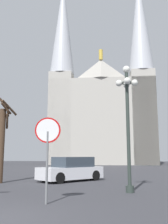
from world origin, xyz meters
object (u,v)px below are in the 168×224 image
street_lamp (128,112)px  bare_tree (2,140)px  cathedral (102,104)px  stop_sign (48,141)px  parked_car_near_white (71,170)px

street_lamp → bare_tree: 7.93m
cathedral → street_lamp: cathedral is taller
street_lamp → bare_tree: (-7.29, 2.92, -1.06)m
stop_sign → parked_car_near_white: size_ratio=0.69×
bare_tree → cathedral: bearing=81.3°
cathedral → stop_sign: bearing=-90.5°
cathedral → parked_car_near_white: 30.43m
cathedral → bare_tree: 31.85m
stop_sign → cathedral: bearing=89.5°
bare_tree → street_lamp: bearing=-21.8°
street_lamp → parked_car_near_white: street_lamp is taller
parked_car_near_white → street_lamp: bearing=-53.9°
street_lamp → bare_tree: bearing=158.2°
cathedral → parked_car_near_white: (-0.74, -28.70, -10.09)m
cathedral → street_lamp: bearing=-85.5°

